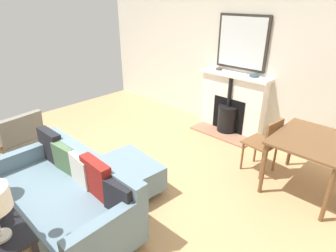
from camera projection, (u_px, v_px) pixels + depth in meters
name	position (u px, v px, depth m)	size (l,w,h in m)	color
ground_plane	(105.00, 182.00, 3.81)	(5.58, 6.07, 0.01)	tan
wall_left	(225.00, 53.00, 5.06)	(0.12, 6.07, 2.73)	beige
fireplace	(231.00, 106.00, 5.07)	(0.63, 1.28, 1.08)	#93664C
mirror_over_mantel	(242.00, 42.00, 4.69)	(0.04, 0.93, 0.90)	#2D2823
mantel_bowl_near	(219.00, 69.00, 5.05)	(0.12, 0.12, 0.04)	#47382D
mantel_bowl_far	(254.00, 76.00, 4.62)	(0.16, 0.16, 0.04)	#334C56
sofa	(68.00, 195.00, 2.99)	(0.86, 1.79, 0.84)	#B2B2B7
ottoman	(131.00, 172.00, 3.57)	(0.60, 0.85, 0.41)	#B2B2B7
armchair_accent	(19.00, 136.00, 4.04)	(0.74, 0.66, 0.82)	brown
dining_table	(312.00, 146.00, 3.39)	(0.98, 0.84, 0.74)	brown
dining_chair_near_fireplace	(266.00, 142.00, 3.79)	(0.45, 0.45, 0.83)	brown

